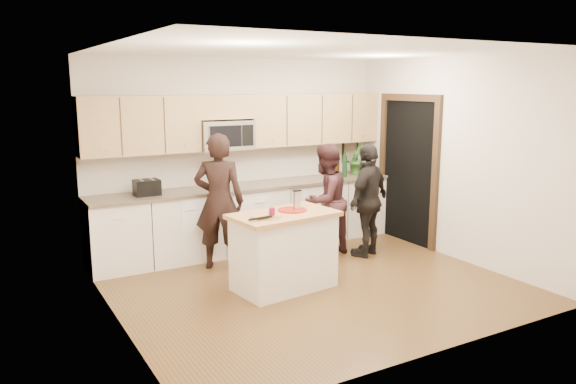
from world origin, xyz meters
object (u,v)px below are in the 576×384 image
island (284,251)px  woman_center (325,201)px  woman_left (219,202)px  toaster (147,187)px  woman_right (368,200)px

island → woman_center: size_ratio=0.82×
woman_left → woman_center: 1.48m
woman_center → toaster: bearing=-38.7°
island → toaster: toaster is taller
island → toaster: (-1.12, 1.60, 0.59)m
woman_left → woman_right: (1.99, -0.51, -0.10)m
woman_left → woman_right: woman_left is taller
island → woman_center: (1.11, 0.82, 0.32)m
island → toaster: bearing=118.4°
woman_center → woman_right: bearing=133.3°
toaster → woman_left: woman_left is taller
toaster → woman_center: size_ratio=0.20×
toaster → woman_center: woman_center is taller
toaster → woman_left: (0.77, -0.54, -0.17)m
island → woman_right: (1.64, 0.55, 0.32)m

